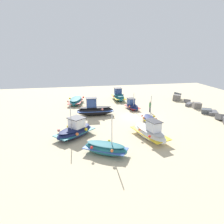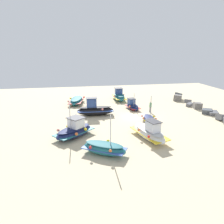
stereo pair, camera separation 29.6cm
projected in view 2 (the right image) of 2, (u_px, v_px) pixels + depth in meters
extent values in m
plane|color=beige|center=(136.00, 117.00, 28.73)|extent=(50.00, 50.00, 0.00)
ellipsoid|color=#1E6670|center=(119.00, 97.00, 37.68)|extent=(4.61, 1.90, 1.09)
cube|color=gold|center=(119.00, 97.00, 37.67)|extent=(4.43, 1.96, 0.11)
ellipsoid|color=#1A565F|center=(119.00, 95.00, 37.55)|extent=(4.06, 1.67, 0.19)
cube|color=#2D4784|center=(119.00, 91.00, 37.96)|extent=(1.27, 1.23, 0.97)
cube|color=#333338|center=(119.00, 88.00, 37.81)|extent=(1.47, 1.43, 0.06)
sphere|color=red|center=(114.00, 96.00, 36.64)|extent=(0.26, 0.26, 0.26)
sphere|color=#EA7F75|center=(124.00, 95.00, 38.52)|extent=(0.26, 0.26, 0.26)
ellipsoid|color=black|center=(95.00, 111.00, 29.20)|extent=(2.10, 5.18, 1.36)
cube|color=#2D4C9E|center=(95.00, 110.00, 29.18)|extent=(2.08, 4.98, 0.22)
ellipsoid|color=black|center=(95.00, 107.00, 29.05)|extent=(1.79, 4.56, 0.30)
cube|color=#2D4784|center=(91.00, 102.00, 28.77)|extent=(1.16, 1.39, 1.24)
cube|color=#333338|center=(91.00, 98.00, 28.58)|extent=(1.35, 1.61, 0.06)
sphere|color=#EA7F75|center=(102.00, 109.00, 28.22)|extent=(0.29, 0.29, 0.29)
sphere|color=yellow|center=(89.00, 107.00, 29.94)|extent=(0.29, 0.29, 0.29)
ellipsoid|color=white|center=(149.00, 134.00, 21.72)|extent=(5.39, 2.97, 1.14)
cube|color=gold|center=(149.00, 133.00, 21.71)|extent=(5.20, 2.93, 0.19)
ellipsoid|color=beige|center=(149.00, 130.00, 21.59)|extent=(4.73, 2.57, 0.26)
cube|color=silver|center=(153.00, 126.00, 20.89)|extent=(1.60, 1.30, 1.02)
cube|color=#333338|center=(153.00, 121.00, 20.73)|extent=(1.86, 1.50, 0.06)
sphere|color=yellow|center=(149.00, 125.00, 23.16)|extent=(0.27, 0.27, 0.27)
sphere|color=orange|center=(139.00, 130.00, 21.61)|extent=(0.27, 0.27, 0.27)
sphere|color=yellow|center=(159.00, 129.00, 21.58)|extent=(0.27, 0.27, 0.27)
sphere|color=red|center=(149.00, 137.00, 20.07)|extent=(0.27, 0.27, 0.27)
ellipsoid|color=navy|center=(133.00, 107.00, 32.08)|extent=(3.40, 1.88, 0.80)
cube|color=maroon|center=(133.00, 107.00, 32.07)|extent=(3.27, 1.87, 0.15)
ellipsoid|color=#151E45|center=(133.00, 105.00, 31.99)|extent=(2.98, 1.62, 0.19)
cube|color=#2D4784|center=(131.00, 101.00, 32.31)|extent=(1.16, 1.07, 0.84)
cube|color=#333338|center=(131.00, 99.00, 32.18)|extent=(1.35, 1.25, 0.06)
cylinder|color=#B7B7BC|center=(134.00, 99.00, 31.34)|extent=(0.08, 0.08, 1.88)
sphere|color=orange|center=(130.00, 106.00, 31.23)|extent=(0.25, 0.25, 0.25)
sphere|color=#EA7F75|center=(136.00, 105.00, 32.78)|extent=(0.25, 0.25, 0.25)
ellipsoid|color=navy|center=(149.00, 120.00, 26.35)|extent=(3.43, 1.64, 0.78)
cube|color=white|center=(149.00, 120.00, 26.34)|extent=(3.31, 1.64, 0.11)
ellipsoid|color=#151E45|center=(149.00, 118.00, 26.26)|extent=(3.02, 1.42, 0.16)
cylinder|color=#B7B7BC|center=(151.00, 107.00, 25.36)|extent=(0.08, 0.08, 2.85)
sphere|color=yellow|center=(145.00, 121.00, 25.35)|extent=(0.27, 0.27, 0.27)
sphere|color=orange|center=(156.00, 119.00, 25.87)|extent=(0.27, 0.27, 0.27)
sphere|color=orange|center=(143.00, 118.00, 26.24)|extent=(0.27, 0.27, 0.27)
sphere|color=yellow|center=(154.00, 117.00, 26.76)|extent=(0.27, 0.27, 0.27)
sphere|color=#EA7F75|center=(142.00, 116.00, 27.12)|extent=(0.27, 0.27, 0.27)
ellipsoid|color=#1E6670|center=(104.00, 149.00, 18.43)|extent=(3.42, 4.20, 1.06)
cube|color=#2D4C9E|center=(104.00, 148.00, 18.41)|extent=(3.37, 4.09, 0.11)
ellipsoid|color=#1A565F|center=(104.00, 144.00, 18.30)|extent=(2.99, 3.69, 0.19)
cylinder|color=#B7B7BC|center=(111.00, 130.00, 17.68)|extent=(0.08, 0.08, 2.70)
sphere|color=orange|center=(110.00, 151.00, 17.21)|extent=(0.25, 0.25, 0.25)
sphere|color=yellow|center=(108.00, 141.00, 19.09)|extent=(0.25, 0.25, 0.25)
sphere|color=red|center=(90.00, 147.00, 17.87)|extent=(0.25, 0.25, 0.25)
ellipsoid|color=navy|center=(74.00, 132.00, 22.10)|extent=(4.35, 4.64, 1.02)
cube|color=#1E6670|center=(74.00, 132.00, 22.08)|extent=(4.28, 4.55, 0.10)
ellipsoid|color=#151E45|center=(74.00, 128.00, 21.98)|extent=(3.82, 4.08, 0.17)
cube|color=white|center=(76.00, 122.00, 22.03)|extent=(1.86, 1.84, 1.01)
cube|color=#333338|center=(76.00, 118.00, 21.88)|extent=(2.15, 2.14, 0.06)
cylinder|color=#B7B7BC|center=(70.00, 115.00, 21.18)|extent=(0.08, 0.08, 3.04)
sphere|color=#EA7F75|center=(58.00, 130.00, 21.70)|extent=(0.31, 0.31, 0.31)
sphere|color=orange|center=(76.00, 134.00, 20.91)|extent=(0.31, 0.31, 0.31)
sphere|color=yellow|center=(68.00, 127.00, 22.63)|extent=(0.31, 0.31, 0.31)
sphere|color=yellow|center=(85.00, 129.00, 21.81)|extent=(0.31, 0.31, 0.31)
sphere|color=orange|center=(76.00, 124.00, 23.58)|extent=(0.31, 0.31, 0.31)
ellipsoid|color=#1E6670|center=(77.00, 101.00, 35.31)|extent=(5.29, 2.90, 1.08)
cube|color=maroon|center=(77.00, 101.00, 35.30)|extent=(5.10, 2.90, 0.17)
ellipsoid|color=#1A565F|center=(76.00, 98.00, 35.19)|extent=(4.65, 2.52, 0.24)
sphere|color=red|center=(84.00, 97.00, 36.46)|extent=(0.30, 0.30, 0.30)
sphere|color=yellow|center=(70.00, 98.00, 35.64)|extent=(0.30, 0.30, 0.30)
sphere|color=#EA7F75|center=(83.00, 99.00, 34.78)|extent=(0.30, 0.30, 0.30)
sphere|color=#EA7F75|center=(68.00, 101.00, 33.99)|extent=(0.30, 0.30, 0.30)
cylinder|color=#2D2D38|center=(151.00, 110.00, 30.46)|extent=(0.14, 0.14, 0.80)
cylinder|color=#2D2D38|center=(150.00, 110.00, 30.59)|extent=(0.14, 0.14, 0.80)
cylinder|color=#236B33|center=(151.00, 105.00, 30.32)|extent=(0.32, 0.32, 0.64)
sphere|color=tan|center=(151.00, 102.00, 30.19)|extent=(0.22, 0.22, 0.22)
cube|color=#4C5156|center=(178.00, 96.00, 38.94)|extent=(1.35, 1.46, 1.28)
cube|color=slate|center=(178.00, 98.00, 37.44)|extent=(1.78, 1.85, 1.15)
cube|color=slate|center=(188.00, 101.00, 35.93)|extent=(1.16, 1.02, 0.80)
cube|color=slate|center=(190.00, 105.00, 33.82)|extent=(1.24, 1.37, 0.69)
cube|color=slate|center=(198.00, 106.00, 32.40)|extent=(1.25, 1.39, 1.04)
cube|color=#4C5156|center=(207.00, 111.00, 29.90)|extent=(1.66, 1.72, 0.80)
cube|color=slate|center=(213.00, 113.00, 29.29)|extent=(1.44, 1.47, 0.75)
cube|color=slate|center=(222.00, 117.00, 27.23)|extent=(1.21, 1.39, 1.15)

